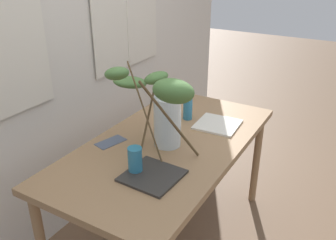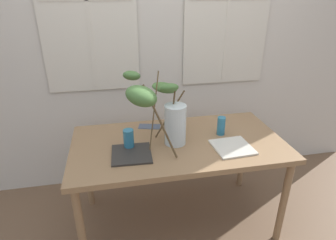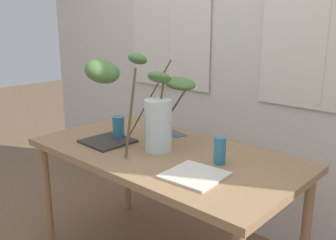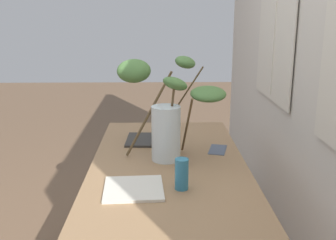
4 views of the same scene
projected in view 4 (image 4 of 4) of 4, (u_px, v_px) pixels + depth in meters
name	position (u px, v px, depth m)	size (l,w,h in m)	color
back_wall_with_windows	(321.00, 53.00, 2.04)	(4.33, 0.14, 2.66)	beige
dining_table	(169.00, 174.00, 2.19)	(1.57, 0.82, 0.77)	#93704C
vase_with_branches	(164.00, 107.00, 2.21)	(0.50, 0.65, 0.55)	silver
drinking_glass_blue_left	(164.00, 129.00, 2.51)	(0.07, 0.07, 0.14)	teal
drinking_glass_blue_right	(182.00, 174.00, 1.82)	(0.06, 0.06, 0.14)	teal
plate_square_left	(148.00, 140.00, 2.52)	(0.27, 0.27, 0.01)	#2D2B28
plate_square_right	(134.00, 189.00, 1.82)	(0.27, 0.27, 0.01)	silver
napkin_folded	(218.00, 150.00, 2.35)	(0.18, 0.09, 0.00)	#4C566B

